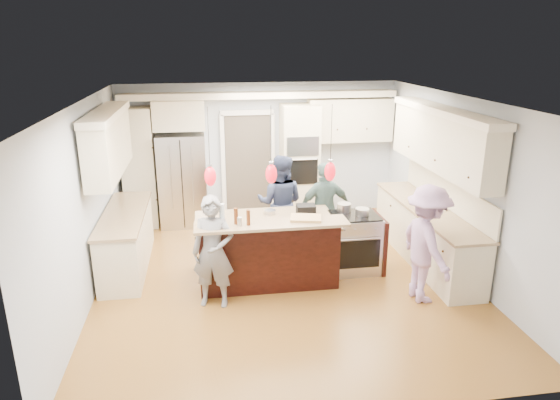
% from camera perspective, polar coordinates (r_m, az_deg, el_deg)
% --- Properties ---
extents(ground_plane, '(6.00, 6.00, 0.00)m').
position_cam_1_polar(ground_plane, '(7.75, 0.40, -8.91)').
color(ground_plane, '#A9722E').
rests_on(ground_plane, ground).
extents(room_shell, '(5.54, 6.04, 2.72)m').
position_cam_1_polar(room_shell, '(7.12, 0.43, 4.26)').
color(room_shell, '#B2BCC6').
rests_on(room_shell, ground).
extents(refrigerator, '(0.90, 0.70, 1.80)m').
position_cam_1_polar(refrigerator, '(9.83, -11.05, 2.25)').
color(refrigerator, '#B7B7BC').
rests_on(refrigerator, ground).
extents(oven_column, '(0.72, 0.69, 2.30)m').
position_cam_1_polar(oven_column, '(9.96, 2.23, 4.27)').
color(oven_column, beige).
rests_on(oven_column, ground).
extents(back_upper_cabinets, '(5.30, 0.61, 2.54)m').
position_cam_1_polar(back_upper_cabinets, '(9.77, -6.55, 7.02)').
color(back_upper_cabinets, beige).
rests_on(back_upper_cabinets, ground).
extents(right_counter_run, '(0.64, 3.10, 2.51)m').
position_cam_1_polar(right_counter_run, '(8.33, 16.91, 0.07)').
color(right_counter_run, beige).
rests_on(right_counter_run, ground).
extents(left_cabinets, '(0.64, 2.30, 2.51)m').
position_cam_1_polar(left_cabinets, '(8.12, -17.82, -0.48)').
color(left_cabinets, beige).
rests_on(left_cabinets, ground).
extents(kitchen_island, '(2.10, 1.46, 1.12)m').
position_cam_1_polar(kitchen_island, '(7.58, -1.53, -5.52)').
color(kitchen_island, black).
rests_on(kitchen_island, ground).
extents(island_range, '(0.82, 0.71, 0.92)m').
position_cam_1_polar(island_range, '(7.94, 8.56, -4.81)').
color(island_range, '#B7B7BC').
rests_on(island_range, ground).
extents(pendant_lights, '(1.75, 0.15, 1.03)m').
position_cam_1_polar(pendant_lights, '(6.60, -1.01, 3.03)').
color(pendant_lights, black).
rests_on(pendant_lights, ground).
extents(person_bar_end, '(0.64, 0.49, 1.56)m').
position_cam_1_polar(person_bar_end, '(6.77, -7.64, -5.93)').
color(person_bar_end, slate).
rests_on(person_bar_end, ground).
extents(person_far_left, '(0.97, 0.86, 1.67)m').
position_cam_1_polar(person_far_left, '(8.49, 0.02, -0.36)').
color(person_far_left, '#2A3452').
rests_on(person_far_left, ground).
extents(person_far_right, '(0.96, 0.48, 1.58)m').
position_cam_1_polar(person_far_right, '(8.37, 5.12, -1.02)').
color(person_far_right, '#496763').
rests_on(person_far_right, ground).
extents(person_range_side, '(0.71, 1.13, 1.67)m').
position_cam_1_polar(person_range_side, '(7.12, 16.39, -4.85)').
color(person_range_side, '#AC86B5').
rests_on(person_range_side, ground).
extents(floor_rug, '(0.75, 0.97, 0.01)m').
position_cam_1_polar(floor_rug, '(7.93, 18.78, -9.24)').
color(floor_rug, '#967852').
rests_on(floor_rug, ground).
extents(water_bottle, '(0.09, 0.09, 0.31)m').
position_cam_1_polar(water_bottle, '(6.65, -6.65, -1.73)').
color(water_bottle, silver).
rests_on(water_bottle, kitchen_island).
extents(beer_bottle_a, '(0.07, 0.07, 0.27)m').
position_cam_1_polar(beer_bottle_a, '(6.74, -7.89, -1.71)').
color(beer_bottle_a, '#4D230D').
rests_on(beer_bottle_a, kitchen_island).
extents(beer_bottle_b, '(0.05, 0.05, 0.21)m').
position_cam_1_polar(beer_bottle_b, '(6.68, -3.64, -2.02)').
color(beer_bottle_b, '#4D230D').
rests_on(beer_bottle_b, kitchen_island).
extents(beer_bottle_c, '(0.06, 0.06, 0.23)m').
position_cam_1_polar(beer_bottle_c, '(6.73, -5.05, -1.84)').
color(beer_bottle_c, '#4D230D').
rests_on(beer_bottle_c, kitchen_island).
extents(drink_can, '(0.08, 0.08, 0.12)m').
position_cam_1_polar(drink_can, '(6.68, -4.64, -2.47)').
color(drink_can, '#B7B7BC').
rests_on(drink_can, kitchen_island).
extents(cutting_board, '(0.48, 0.39, 0.03)m').
position_cam_1_polar(cutting_board, '(6.92, 2.97, -2.07)').
color(cutting_board, tan).
rests_on(cutting_board, kitchen_island).
extents(pot_large, '(0.22, 0.22, 0.13)m').
position_cam_1_polar(pot_large, '(7.89, 7.34, -0.82)').
color(pot_large, '#B7B7BC').
rests_on(pot_large, island_range).
extents(pot_small, '(0.21, 0.21, 0.11)m').
position_cam_1_polar(pot_small, '(7.76, 9.38, -1.33)').
color(pot_small, '#B7B7BC').
rests_on(pot_small, island_range).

